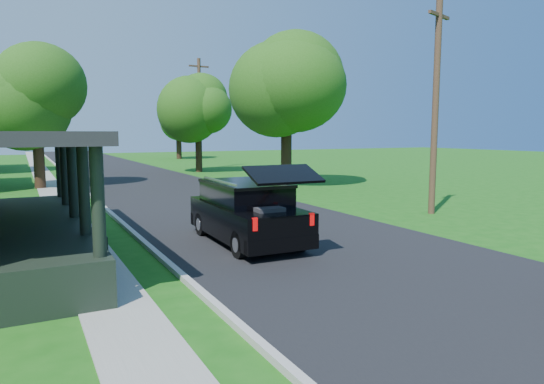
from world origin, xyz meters
TOP-DOWN VIEW (x-y plane):
  - ground at (0.00, 0.00)m, footprint 140.00×140.00m
  - street at (0.00, 20.00)m, footprint 8.00×120.00m
  - curb at (-4.05, 20.00)m, footprint 0.15×120.00m
  - sidewalk at (-5.60, 20.00)m, footprint 1.30×120.00m
  - black_suv at (-1.40, 4.70)m, footprint 2.03×5.02m
  - tree_left_mid at (-6.11, 22.43)m, footprint 6.27×5.89m
  - tree_right_near at (6.96, 17.55)m, footprint 6.84×6.85m
  - tree_right_mid at (5.57, 29.26)m, footprint 5.63×5.77m
  - tree_right_far at (9.85, 49.06)m, footprint 5.90×5.57m
  - utility_pole_near at (7.00, 6.00)m, footprint 1.48×0.60m
  - utility_pole_far at (6.75, 32.19)m, footprint 1.78×0.31m

SIDE VIEW (x-z plane):
  - ground at x=0.00m, z-range 0.00..0.00m
  - street at x=0.00m, z-range -0.01..0.01m
  - curb at x=-4.05m, z-range -0.06..0.06m
  - sidewalk at x=-5.60m, z-range -0.01..0.01m
  - black_suv at x=-1.40m, z-range -0.27..2.05m
  - utility_pole_near at x=7.00m, z-range 0.13..8.10m
  - utility_pole_far at x=6.75m, z-range 0.16..9.45m
  - tree_right_far at x=9.85m, z-range 1.21..9.25m
  - tree_left_mid at x=-6.11m, z-range 1.30..9.31m
  - tree_right_mid at x=5.57m, z-range 1.45..9.46m
  - tree_right_near at x=6.96m, z-range 1.46..11.15m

